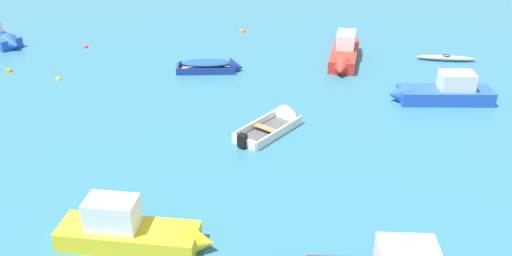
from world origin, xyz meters
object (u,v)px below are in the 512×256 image
Objects in this scene: rowboat_deep_blue_near_left at (217,66)px; motor_launch_red_back_row_center at (344,54)px; motor_launch_blue_back_row_right at (438,92)px; mooring_buoy_central at (58,79)px; mooring_buoy_trailing at (242,32)px; mooring_buoy_far_field at (9,71)px; mooring_buoy_outer_edge at (86,47)px; kayak_grey_far_right at (446,58)px; motor_launch_yellow_distant_center at (137,232)px; rowboat_white_back_row_left at (281,121)px.

motor_launch_red_back_row_center reaches higher than rowboat_deep_blue_near_left.
mooring_buoy_central is at bearing 168.04° from motor_launch_blue_back_row_right.
mooring_buoy_trailing is 1.11× the size of mooring_buoy_far_field.
mooring_buoy_far_field is (-3.56, -4.32, 0.00)m from mooring_buoy_outer_edge.
motor_launch_blue_back_row_right is 0.93× the size of motor_launch_red_back_row_center.
kayak_grey_far_right is 0.64× the size of motor_launch_red_back_row_center.
mooring_buoy_far_field is (-9.88, 16.63, -0.56)m from motor_launch_yellow_distant_center.
rowboat_deep_blue_near_left is at bearing 155.87° from motor_launch_blue_back_row_right.
rowboat_white_back_row_left reaches higher than rowboat_deep_blue_near_left.
kayak_grey_far_right is (14.36, 0.99, -0.15)m from rowboat_deep_blue_near_left.
mooring_buoy_trailing is at bearing 15.38° from mooring_buoy_outer_edge.
mooring_buoy_central is (-16.97, -1.72, -0.56)m from motor_launch_red_back_row_center.
rowboat_deep_blue_near_left is 8.01m from rowboat_white_back_row_left.
kayak_grey_far_right is at bearing -29.05° from mooring_buoy_trailing.
motor_launch_yellow_distant_center is (-14.04, -10.77, 0.03)m from motor_launch_blue_back_row_right.
rowboat_deep_blue_near_left is 12.44m from mooring_buoy_far_field.
mooring_buoy_trailing is (-9.69, 13.11, -0.53)m from motor_launch_blue_back_row_right.
motor_launch_blue_back_row_right is at bearing 37.49° from motor_launch_yellow_distant_center.
mooring_buoy_trailing is (-12.55, 6.97, -0.17)m from kayak_grey_far_right.
motor_launch_yellow_distant_center is 19.35m from mooring_buoy_far_field.
mooring_buoy_trailing is (1.81, 7.96, -0.32)m from rowboat_deep_blue_near_left.
motor_launch_blue_back_row_right is (11.50, -5.15, 0.21)m from rowboat_deep_blue_near_left.
motor_launch_yellow_distant_center reaches higher than mooring_buoy_trailing.
kayak_grey_far_right reaches higher than mooring_buoy_trailing.
rowboat_white_back_row_left reaches higher than mooring_buoy_central.
mooring_buoy_trailing is at bearing 27.00° from mooring_buoy_far_field.
motor_launch_yellow_distant_center reaches higher than rowboat_white_back_row_left.
rowboat_deep_blue_near_left is at bearing -176.07° from kayak_grey_far_right.
mooring_buoy_central is at bearing -24.37° from mooring_buoy_far_field.
rowboat_white_back_row_left is (-11.32, -8.39, 0.03)m from kayak_grey_far_right.
rowboat_deep_blue_near_left is 10.19m from mooring_buoy_outer_edge.
motor_launch_yellow_distant_center is 16.44× the size of mooring_buoy_central.
rowboat_deep_blue_near_left is 0.68× the size of motor_launch_red_back_row_center.
mooring_buoy_trailing reaches higher than mooring_buoy_central.
mooring_buoy_outer_edge is (-20.36, 10.17, -0.53)m from motor_launch_blue_back_row_right.
motor_launch_blue_back_row_right is at bearing -58.93° from motor_launch_red_back_row_center.
rowboat_white_back_row_left reaches higher than mooring_buoy_trailing.
mooring_buoy_far_field is at bearing -179.40° from kayak_grey_far_right.
mooring_buoy_trailing is 1.32× the size of mooring_buoy_outer_edge.
mooring_buoy_outer_edge is at bearing 106.78° from motor_launch_yellow_distant_center.
kayak_grey_far_right is at bearing 3.93° from rowboat_deep_blue_near_left.
rowboat_white_back_row_left is 9.99× the size of mooring_buoy_far_field.
motor_launch_red_back_row_center reaches higher than mooring_buoy_far_field.
mooring_buoy_outer_edge is (-10.67, -2.93, 0.00)m from mooring_buoy_trailing.
kayak_grey_far_right is 0.70× the size of motor_launch_yellow_distant_center.
motor_launch_blue_back_row_right is at bearing -114.93° from kayak_grey_far_right.
kayak_grey_far_right is 6.78m from motor_launch_blue_back_row_right.
rowboat_white_back_row_left is at bearing -119.90° from motor_launch_red_back_row_center.
motor_launch_red_back_row_center reaches higher than mooring_buoy_outer_edge.
mooring_buoy_outer_edge is at bearing 153.45° from motor_launch_blue_back_row_right.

